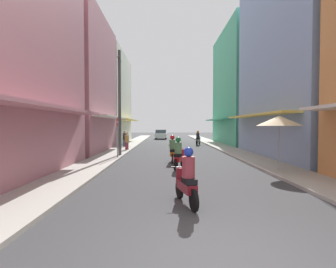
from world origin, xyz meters
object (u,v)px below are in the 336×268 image
object	(u,v)px
pedestrian_midway	(125,138)
motorbike_silver	(198,139)
pedestrian_crossing	(127,142)
motorbike_red	(179,155)
utility_pole	(120,103)
motorbike_maroon	(186,179)
parked_car	(161,134)
vendor_umbrella	(279,121)
motorbike_orange	(172,150)
street_sign_no_entry	(117,132)

from	to	relation	value
pedestrian_midway	motorbike_silver	bearing A→B (deg)	21.96
pedestrian_midway	pedestrian_crossing	distance (m)	3.47
motorbike_red	motorbike_silver	bearing A→B (deg)	79.51
pedestrian_crossing	utility_pole	world-z (taller)	utility_pole
motorbike_maroon	motorbike_red	distance (m)	5.96
motorbike_maroon	parked_car	distance (m)	34.61
vendor_umbrella	motorbike_orange	bearing A→B (deg)	141.95
motorbike_orange	pedestrian_midway	xyz separation A→B (m)	(-4.30, 10.11, 0.26)
street_sign_no_entry	vendor_umbrella	bearing A→B (deg)	-31.39
parked_car	motorbike_silver	bearing A→B (deg)	-72.39
motorbike_maroon	motorbike_silver	size ratio (longest dim) A/B	1.03
motorbike_orange	vendor_umbrella	distance (m)	6.15
motorbike_orange	pedestrian_midway	bearing A→B (deg)	113.02
motorbike_red	pedestrian_crossing	distance (m)	9.92
motorbike_maroon	street_sign_no_entry	distance (m)	10.34
street_sign_no_entry	pedestrian_crossing	bearing A→B (deg)	92.00
motorbike_orange	pedestrian_crossing	distance (m)	7.62
pedestrian_midway	parked_car	bearing A→B (deg)	78.50
motorbike_silver	street_sign_no_entry	size ratio (longest dim) A/B	0.65
pedestrian_crossing	motorbike_maroon	bearing A→B (deg)	-76.07
motorbike_silver	pedestrian_crossing	bearing A→B (deg)	-136.51
parked_car	pedestrian_midway	distance (m)	16.43
street_sign_no_entry	motorbike_orange	bearing A→B (deg)	-20.53
pedestrian_midway	street_sign_no_entry	size ratio (longest dim) A/B	0.65
motorbike_silver	motorbike_orange	bearing A→B (deg)	-103.47
motorbike_red	parked_car	world-z (taller)	motorbike_red
motorbike_red	parked_car	distance (m)	28.66
motorbike_maroon	utility_pole	distance (m)	12.06
parked_car	street_sign_no_entry	world-z (taller)	street_sign_no_entry
utility_pole	street_sign_no_entry	world-z (taller)	utility_pole
pedestrian_crossing	vendor_umbrella	bearing A→B (deg)	-51.42
motorbike_orange	vendor_umbrella	bearing A→B (deg)	-38.05
motorbike_maroon	utility_pole	xyz separation A→B (m)	(-3.65, 11.10, 2.98)
parked_car	pedestrian_midway	size ratio (longest dim) A/B	2.43
motorbike_maroon	street_sign_no_entry	size ratio (longest dim) A/B	0.67
motorbike_orange	pedestrian_midway	distance (m)	10.99
pedestrian_crossing	vendor_umbrella	world-z (taller)	vendor_umbrella
motorbike_orange	parked_car	size ratio (longest dim) A/B	0.44
motorbike_silver	parked_car	xyz separation A→B (m)	(-4.16, 13.10, 0.04)
motorbike_maroon	vendor_umbrella	distance (m)	6.75
motorbike_red	street_sign_no_entry	size ratio (longest dim) A/B	0.66
motorbike_maroon	motorbike_orange	xyz separation A→B (m)	(-0.14, 8.38, 0.00)
parked_car	utility_pole	size ratio (longest dim) A/B	0.58
utility_pole	street_sign_no_entry	xyz separation A→B (m)	(0.10, -1.44, -1.97)
motorbike_red	motorbike_orange	bearing A→B (deg)	96.21
motorbike_red	vendor_umbrella	size ratio (longest dim) A/B	0.68
motorbike_red	pedestrian_crossing	world-z (taller)	motorbike_red
motorbike_maroon	parked_car	xyz separation A→B (m)	(-1.16, 34.59, 0.04)
parked_car	utility_pole	distance (m)	23.80
motorbike_orange	pedestrian_crossing	size ratio (longest dim) A/B	1.15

